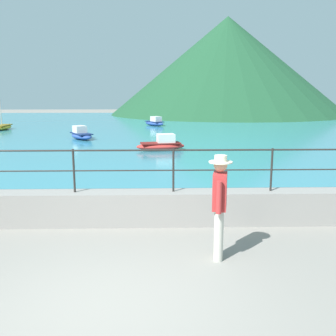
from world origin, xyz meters
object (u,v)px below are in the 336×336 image
boat_0 (81,134)px  boat_3 (162,144)px  boat_1 (155,122)px  boat_2 (3,127)px  person_walking (220,202)px

boat_0 → boat_3: bearing=-44.2°
boat_1 → boat_3: 13.77m
boat_2 → person_walking: bearing=-61.2°
boat_3 → person_walking: bearing=-86.1°
boat_0 → boat_3: 6.49m
person_walking → boat_3: size_ratio=0.72×
boat_0 → boat_1: bearing=65.4°
person_walking → boat_1: size_ratio=0.73×
person_walking → boat_0: 17.40m
boat_1 → boat_0: bearing=-114.6°
person_walking → boat_2: size_ratio=0.75×
person_walking → boat_0: person_walking is taller
boat_2 → boat_0: bearing=-40.6°
person_walking → boat_1: 25.79m
boat_3 → boat_2: bearing=137.9°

